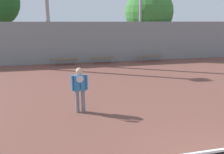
{
  "coord_description": "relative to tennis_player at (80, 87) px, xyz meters",
  "views": [
    {
      "loc": [
        -3.44,
        -2.99,
        3.28
      ],
      "look_at": [
        -1.46,
        5.82,
        0.96
      ],
      "focal_mm": 35.0,
      "sensor_mm": 36.0,
      "label": 1
    }
  ],
  "objects": [
    {
      "name": "back_fence",
      "position": [
        2.93,
        9.91,
        0.65
      ],
      "size": [
        24.09,
        0.06,
        3.23
      ],
      "color": "gray",
      "rests_on": "ground_plane"
    },
    {
      "name": "tree_green_broad",
      "position": [
        7.44,
        12.2,
        3.06
      ],
      "size": [
        4.42,
        4.42,
        6.25
      ],
      "color": "brown",
      "rests_on": "ground_plane"
    },
    {
      "name": "tennis_player",
      "position": [
        0.0,
        0.0,
        0.0
      ],
      "size": [
        0.59,
        0.41,
        1.68
      ],
      "rotation": [
        0.0,
        0.0,
        -0.01
      ],
      "color": "slate",
      "rests_on": "ground_plane"
    },
    {
      "name": "bench_courtside_near",
      "position": [
        6.6,
        9.23,
        -0.52
      ],
      "size": [
        2.02,
        0.4,
        0.48
      ],
      "color": "brown",
      "rests_on": "ground_plane"
    },
    {
      "name": "bench_adjacent_court",
      "position": [
        2.51,
        9.23,
        -0.53
      ],
      "size": [
        1.88,
        0.4,
        0.48
      ],
      "color": "brown",
      "rests_on": "ground_plane"
    },
    {
      "name": "bench_courtside_far",
      "position": [
        -0.45,
        9.23,
        -0.52
      ],
      "size": [
        2.09,
        0.4,
        0.48
      ],
      "color": "brown",
      "rests_on": "ground_plane"
    }
  ]
}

